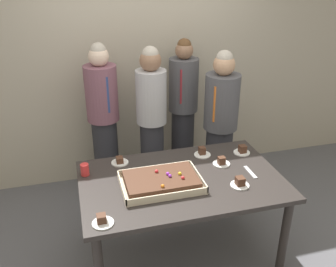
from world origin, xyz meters
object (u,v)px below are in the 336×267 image
(drink_cup_nearest, at_px, (85,170))
(person_far_right_suit, at_px, (183,110))
(plated_slice_far_right, at_px, (102,221))
(plated_slice_center_front, at_px, (221,162))
(cake_server_utensil, at_px, (250,172))
(person_striped_tie_right, at_px, (152,122))
(sheet_cake, at_px, (161,181))
(plated_slice_near_left, at_px, (202,153))
(party_table, at_px, (181,188))
(plated_slice_center_back, at_px, (240,183))
(person_serving_front, at_px, (220,125))
(plated_slice_far_left, at_px, (120,161))
(plated_slice_near_right, at_px, (242,151))
(person_green_shirt_behind, at_px, (104,121))

(drink_cup_nearest, bearing_deg, person_far_right_suit, 40.38)
(plated_slice_far_right, relative_size, drink_cup_nearest, 1.50)
(plated_slice_center_front, height_order, cake_server_utensil, plated_slice_center_front)
(plated_slice_far_right, distance_m, person_striped_tie_right, 1.55)
(sheet_cake, bearing_deg, plated_slice_near_left, 38.51)
(party_table, bearing_deg, cake_server_utensil, -5.74)
(person_striped_tie_right, bearing_deg, sheet_cake, 0.03)
(party_table, distance_m, cake_server_utensil, 0.60)
(plated_slice_center_back, distance_m, person_serving_front, 1.07)
(plated_slice_far_left, relative_size, person_far_right_suit, 0.09)
(plated_slice_far_left, height_order, cake_server_utensil, plated_slice_far_left)
(plated_slice_far_left, xyz_separation_m, plated_slice_center_back, (0.86, -0.61, 0.01))
(plated_slice_near_right, relative_size, plated_slice_far_left, 1.00)
(party_table, bearing_deg, plated_slice_center_front, 17.84)
(party_table, xyz_separation_m, person_striped_tie_right, (-0.02, 1.00, 0.18))
(person_striped_tie_right, height_order, person_far_right_suit, person_far_right_suit)
(plated_slice_far_right, distance_m, cake_server_utensil, 1.32)
(drink_cup_nearest, bearing_deg, cake_server_utensil, -13.79)
(drink_cup_nearest, bearing_deg, plated_slice_far_left, 21.15)
(party_table, distance_m, person_serving_front, 1.08)
(plated_slice_near_right, xyz_separation_m, plated_slice_center_front, (-0.27, -0.15, -0.00))
(plated_slice_center_front, bearing_deg, plated_slice_near_left, 115.92)
(plated_slice_far_right, xyz_separation_m, person_green_shirt_behind, (0.19, 1.56, 0.07))
(sheet_cake, xyz_separation_m, person_striped_tie_right, (0.17, 1.05, 0.05))
(plated_slice_near_right, xyz_separation_m, drink_cup_nearest, (-1.42, -0.01, 0.02))
(drink_cup_nearest, bearing_deg, person_green_shirt_behind, 73.94)
(person_green_shirt_behind, bearing_deg, person_striped_tie_right, 56.82)
(plated_slice_far_left, relative_size, person_serving_front, 0.09)
(party_table, relative_size, cake_server_utensil, 8.20)
(person_striped_tie_right, bearing_deg, drink_cup_nearest, -36.02)
(plated_slice_near_right, xyz_separation_m, plated_slice_far_right, (-1.35, -0.67, -0.00))
(person_serving_front, bearing_deg, person_far_right_suit, -102.86)
(plated_slice_far_left, height_order, drink_cup_nearest, drink_cup_nearest)
(plated_slice_near_left, bearing_deg, plated_slice_far_right, -143.28)
(plated_slice_center_back, distance_m, person_far_right_suit, 1.47)
(person_serving_front, bearing_deg, plated_slice_far_right, -3.42)
(person_serving_front, bearing_deg, drink_cup_nearest, -24.12)
(plated_slice_near_left, xyz_separation_m, person_far_right_suit, (0.10, 0.92, 0.05))
(plated_slice_near_left, distance_m, person_striped_tie_right, 0.74)
(plated_slice_far_right, bearing_deg, drink_cup_nearest, 95.86)
(person_striped_tie_right, bearing_deg, party_table, 10.06)
(plated_slice_near_left, height_order, person_green_shirt_behind, person_green_shirt_behind)
(plated_slice_far_right, bearing_deg, person_striped_tie_right, 64.50)
(sheet_cake, xyz_separation_m, plated_slice_center_back, (0.60, -0.17, -0.01))
(plated_slice_near_left, xyz_separation_m, drink_cup_nearest, (-1.05, -0.07, 0.03))
(drink_cup_nearest, xyz_separation_m, cake_server_utensil, (1.34, -0.33, -0.05))
(plated_slice_near_left, distance_m, cake_server_utensil, 0.49)
(plated_slice_near_right, xyz_separation_m, person_striped_tie_right, (-0.69, 0.73, 0.06))
(plated_slice_near_left, relative_size, person_far_right_suit, 0.09)
(party_table, bearing_deg, plated_slice_far_left, 139.06)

